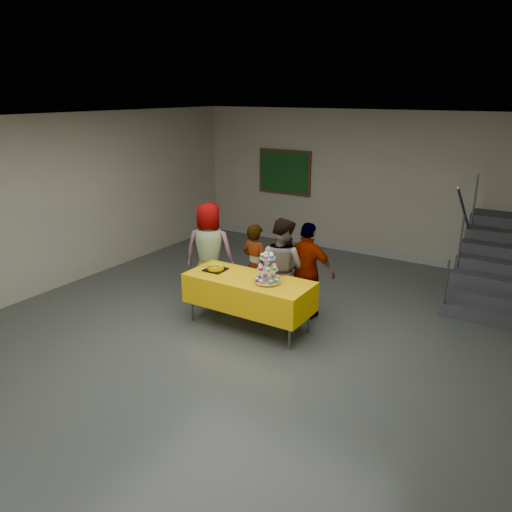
# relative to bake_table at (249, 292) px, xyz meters

# --- Properties ---
(room_shell) EXTENTS (10.00, 10.04, 3.02)m
(room_shell) POSITION_rel_bake_table_xyz_m (0.26, -0.71, 1.57)
(room_shell) COLOR #4C514C
(room_shell) RESTS_ON ground
(bake_table) EXTENTS (1.88, 0.78, 0.77)m
(bake_table) POSITION_rel_bake_table_xyz_m (0.00, 0.00, 0.00)
(bake_table) COLOR #595960
(bake_table) RESTS_ON ground
(cupcake_stand) EXTENTS (0.38, 0.38, 0.44)m
(cupcake_stand) POSITION_rel_bake_table_xyz_m (0.33, -0.02, 0.39)
(cupcake_stand) COLOR silver
(cupcake_stand) RESTS_ON bake_table
(bear_cake) EXTENTS (0.32, 0.36, 0.12)m
(bear_cake) POSITION_rel_bake_table_xyz_m (-0.60, 0.02, 0.27)
(bear_cake) COLOR black
(bear_cake) RESTS_ON bake_table
(schoolchild_a) EXTENTS (0.95, 0.81, 1.65)m
(schoolchild_a) POSITION_rel_bake_table_xyz_m (-1.13, 0.56, 0.27)
(schoolchild_a) COLOR slate
(schoolchild_a) RESTS_ON ground
(schoolchild_b) EXTENTS (0.55, 0.41, 1.38)m
(schoolchild_b) POSITION_rel_bake_table_xyz_m (-0.33, 0.70, 0.13)
(schoolchild_b) COLOR slate
(schoolchild_b) RESTS_ON ground
(schoolchild_c) EXTENTS (0.84, 0.70, 1.57)m
(schoolchild_c) POSITION_rel_bake_table_xyz_m (0.22, 0.59, 0.23)
(schoolchild_c) COLOR slate
(schoolchild_c) RESTS_ON ground
(schoolchild_d) EXTENTS (0.89, 0.38, 1.50)m
(schoolchild_d) POSITION_rel_bake_table_xyz_m (0.57, 0.76, 0.20)
(schoolchild_d) COLOR slate
(schoolchild_d) RESTS_ON ground
(staircase) EXTENTS (1.30, 2.40, 2.04)m
(staircase) POSITION_rel_bake_table_xyz_m (2.96, 3.40, -0.07)
(staircase) COLOR #424447
(staircase) RESTS_ON ground
(noticeboard) EXTENTS (1.30, 0.05, 1.00)m
(noticeboard) POSITION_rel_bake_table_xyz_m (-1.76, 4.23, 1.04)
(noticeboard) COLOR #472B16
(noticeboard) RESTS_ON ground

